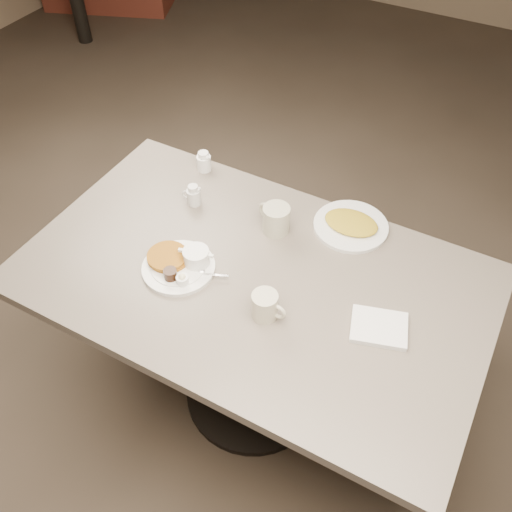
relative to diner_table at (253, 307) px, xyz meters
The scene contains 9 objects.
room 0.82m from the diner_table, ahead, with size 7.04×8.04×2.84m.
diner_table is the anchor object (origin of this frame).
main_plate 0.31m from the diner_table, 158.68° to the right, with size 0.31×0.29×0.07m.
coffee_mug_near 0.27m from the diner_table, 48.26° to the right, with size 0.12×0.08×0.09m.
napkin 0.47m from the diner_table, ahead, with size 0.20×0.17×0.02m.
coffee_mug_far 0.31m from the diner_table, 98.86° to the left, with size 0.14×0.12×0.10m.
creamer_left 0.46m from the diner_table, 150.42° to the left, with size 0.08×0.06×0.08m.
creamer_right 0.62m from the diner_table, 137.92° to the left, with size 0.08×0.06×0.08m.
hash_plate 0.45m from the diner_table, 61.47° to the left, with size 0.27×0.27×0.04m.
Camera 1 is at (0.58, -1.05, 2.11)m, focal length 39.33 mm.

